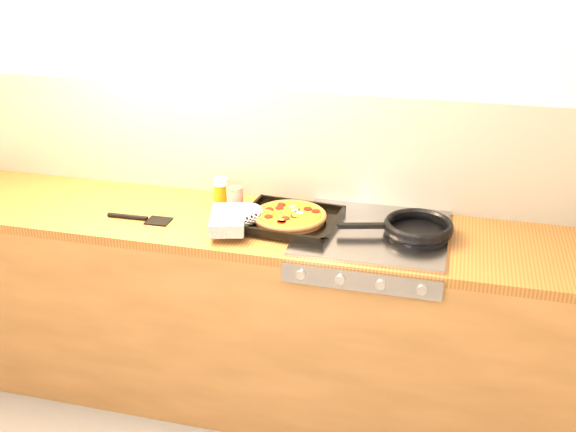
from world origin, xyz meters
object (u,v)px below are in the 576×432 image
(pizza_on_tray, at_px, (273,217))
(juice_glass, at_px, (221,190))
(frying_pan, at_px, (417,228))
(tomato_can, at_px, (235,198))

(pizza_on_tray, relative_size, juice_glass, 4.86)
(frying_pan, relative_size, tomato_can, 4.64)
(tomato_can, xyz_separation_m, juice_glass, (-0.09, 0.07, 0.00))
(pizza_on_tray, distance_m, juice_glass, 0.36)
(pizza_on_tray, relative_size, tomato_can, 5.09)
(pizza_on_tray, distance_m, tomato_can, 0.25)
(frying_pan, height_order, juice_glass, juice_glass)
(pizza_on_tray, height_order, tomato_can, tomato_can)
(juice_glass, bearing_deg, frying_pan, -9.85)
(frying_pan, bearing_deg, tomato_can, 173.90)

